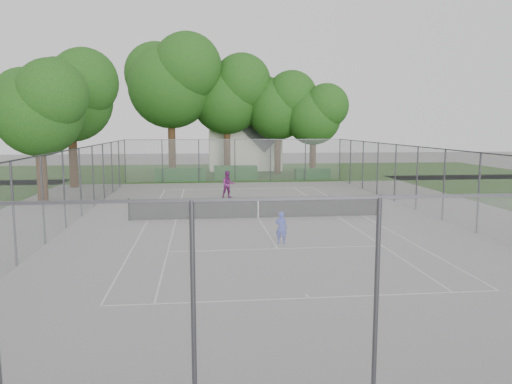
{
  "coord_description": "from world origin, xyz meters",
  "views": [
    {
      "loc": [
        -2.85,
        -24.65,
        4.64
      ],
      "look_at": [
        0.0,
        1.0,
        1.2
      ],
      "focal_mm": 35.0,
      "sensor_mm": 36.0,
      "label": 1
    }
  ],
  "objects": [
    {
      "name": "tree_far_right",
      "position": [
        7.72,
        21.34,
        5.84
      ],
      "size": [
        5.92,
        5.4,
        8.5
      ],
      "color": "#382214",
      "rests_on": "ground"
    },
    {
      "name": "grass_far",
      "position": [
        0.0,
        26.0,
        0.0
      ],
      "size": [
        60.0,
        20.0,
        0.0
      ],
      "primitive_type": "cube",
      "color": "#214112",
      "rests_on": "ground"
    },
    {
      "name": "tree_far_midleft",
      "position": [
        -0.17,
        24.01,
        7.85
      ],
      "size": [
        7.95,
        7.25,
        11.42
      ],
      "color": "#382214",
      "rests_on": "ground"
    },
    {
      "name": "tennis_net",
      "position": [
        0.0,
        0.0,
        0.51
      ],
      "size": [
        12.87,
        0.1,
        1.1
      ],
      "color": "black",
      "rests_on": "ground"
    },
    {
      "name": "hedge_mid",
      "position": [
        0.15,
        18.47,
        0.59
      ],
      "size": [
        3.74,
        1.07,
        1.18
      ],
      "primitive_type": "cube",
      "color": "#184D1C",
      "rests_on": "ground"
    },
    {
      "name": "girl_player",
      "position": [
        0.27,
        -5.58,
        0.65
      ],
      "size": [
        0.55,
        0.46,
        1.3
      ],
      "primitive_type": "imported",
      "rotation": [
        0.0,
        0.0,
        2.78
      ],
      "color": "#3441C4",
      "rests_on": "ground"
    },
    {
      "name": "tree_far_midright",
      "position": [
        4.64,
        23.06,
        6.73
      ],
      "size": [
        6.82,
        6.22,
        9.8
      ],
      "color": "#382214",
      "rests_on": "ground"
    },
    {
      "name": "tree_side_back",
      "position": [
        -12.33,
        14.19,
        7.04
      ],
      "size": [
        7.13,
        6.51,
        10.24
      ],
      "color": "#382214",
      "rests_on": "ground"
    },
    {
      "name": "perimeter_fence",
      "position": [
        0.0,
        0.0,
        1.81
      ],
      "size": [
        18.08,
        34.08,
        3.52
      ],
      "color": "#38383D",
      "rests_on": "ground"
    },
    {
      "name": "hedge_left",
      "position": [
        -4.55,
        17.75,
        0.53
      ],
      "size": [
        4.27,
        1.28,
        1.07
      ],
      "primitive_type": "cube",
      "color": "#184D1C",
      "rests_on": "ground"
    },
    {
      "name": "tree_side_front",
      "position": [
        -12.19,
        6.05,
        5.81
      ],
      "size": [
        5.89,
        5.38,
        8.47
      ],
      "color": "#382214",
      "rests_on": "ground"
    },
    {
      "name": "hedge_right",
      "position": [
        6.86,
        18.05,
        0.45
      ],
      "size": [
        3.02,
        1.11,
        0.91
      ],
      "primitive_type": "cube",
      "color": "#184D1C",
      "rests_on": "ground"
    },
    {
      "name": "house",
      "position": [
        1.78,
        28.64,
        3.72
      ],
      "size": [
        7.42,
        5.75,
        9.24
      ],
      "color": "white",
      "rests_on": "ground"
    },
    {
      "name": "ground",
      "position": [
        0.0,
        0.0,
        0.0
      ],
      "size": [
        120.0,
        120.0,
        0.0
      ],
      "primitive_type": "plane",
      "color": "slate",
      "rests_on": "ground"
    },
    {
      "name": "tree_far_left",
      "position": [
        -5.42,
        23.05,
        8.98
      ],
      "size": [
        9.08,
        8.29,
        13.06
      ],
      "color": "#382214",
      "rests_on": "ground"
    },
    {
      "name": "woman_player",
      "position": [
        -1.12,
        7.33,
        0.87
      ],
      "size": [
        0.93,
        0.78,
        1.74
      ],
      "primitive_type": "imported",
      "rotation": [
        0.0,
        0.0,
        0.15
      ],
      "color": "#73266A",
      "rests_on": "ground"
    },
    {
      "name": "court_markings",
      "position": [
        0.0,
        0.0,
        0.01
      ],
      "size": [
        11.03,
        23.83,
        0.01
      ],
      "color": "silver",
      "rests_on": "ground"
    }
  ]
}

